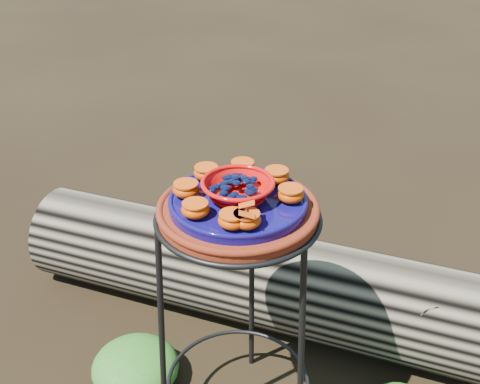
% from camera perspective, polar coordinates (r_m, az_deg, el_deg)
% --- Properties ---
extents(plant_stand, '(0.44, 0.44, 0.70)m').
position_cam_1_polar(plant_stand, '(1.65, -0.18, -12.73)').
color(plant_stand, black).
rests_on(plant_stand, ground).
extents(terracotta_saucer, '(0.38, 0.38, 0.03)m').
position_cam_1_polar(terracotta_saucer, '(1.43, -0.20, -1.89)').
color(terracotta_saucer, maroon).
rests_on(terracotta_saucer, plant_stand).
extents(cobalt_plate, '(0.33, 0.33, 0.02)m').
position_cam_1_polar(cobalt_plate, '(1.41, -0.20, -0.99)').
color(cobalt_plate, '#080533').
rests_on(cobalt_plate, terracotta_saucer).
extents(red_bowl, '(0.16, 0.16, 0.05)m').
position_cam_1_polar(red_bowl, '(1.40, -0.20, 0.19)').
color(red_bowl, red).
rests_on(red_bowl, cobalt_plate).
extents(glass_gems, '(0.13, 0.13, 0.02)m').
position_cam_1_polar(glass_gems, '(1.38, -0.21, 1.40)').
color(glass_gems, black).
rests_on(glass_gems, red_bowl).
extents(orange_half_0, '(0.06, 0.06, 0.03)m').
position_cam_1_polar(orange_half_0, '(1.30, 0.64, -2.66)').
color(orange_half_0, '#B82300').
rests_on(orange_half_0, cobalt_plate).
extents(orange_half_1, '(0.06, 0.06, 0.03)m').
position_cam_1_polar(orange_half_1, '(1.40, 4.80, -0.23)').
color(orange_half_1, '#B82300').
rests_on(orange_half_1, cobalt_plate).
extents(orange_half_2, '(0.06, 0.06, 0.03)m').
position_cam_1_polar(orange_half_2, '(1.47, 3.48, 1.52)').
color(orange_half_2, '#B82300').
rests_on(orange_half_2, cobalt_plate).
extents(orange_half_3, '(0.06, 0.06, 0.03)m').
position_cam_1_polar(orange_half_3, '(1.51, 0.24, 2.32)').
color(orange_half_3, '#B82300').
rests_on(orange_half_3, cobalt_plate).
extents(orange_half_4, '(0.06, 0.06, 0.03)m').
position_cam_1_polar(orange_half_4, '(1.49, -3.21, 1.82)').
color(orange_half_4, '#B82300').
rests_on(orange_half_4, cobalt_plate).
extents(orange_half_5, '(0.06, 0.06, 0.03)m').
position_cam_1_polar(orange_half_5, '(1.42, -5.14, 0.23)').
color(orange_half_5, '#B82300').
rests_on(orange_half_5, cobalt_plate).
extents(orange_half_6, '(0.06, 0.06, 0.03)m').
position_cam_1_polar(orange_half_6, '(1.34, -4.26, -1.67)').
color(orange_half_6, '#B82300').
rests_on(orange_half_6, cobalt_plate).
extents(orange_half_7, '(0.06, 0.06, 0.03)m').
position_cam_1_polar(orange_half_7, '(1.30, -0.72, -2.68)').
color(orange_half_7, '#B82300').
rests_on(orange_half_7, cobalt_plate).
extents(butterfly, '(0.08, 0.06, 0.01)m').
position_cam_1_polar(butterfly, '(1.28, 0.64, -1.75)').
color(butterfly, '#CB440C').
rests_on(butterfly, orange_half_0).
extents(driftwood_log, '(1.84, 0.76, 0.33)m').
position_cam_1_polar(driftwood_log, '(2.10, 3.20, -8.36)').
color(driftwood_log, black).
rests_on(driftwood_log, ground).
extents(foliage_left, '(0.27, 0.27, 0.14)m').
position_cam_1_polar(foliage_left, '(1.97, -9.90, -15.93)').
color(foliage_left, '#215D20').
rests_on(foliage_left, ground).
extents(foliage_back, '(0.31, 0.31, 0.16)m').
position_cam_1_polar(foliage_back, '(2.33, -2.49, -6.69)').
color(foliage_back, '#215D20').
rests_on(foliage_back, ground).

